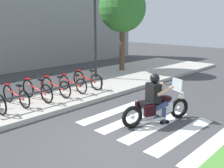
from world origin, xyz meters
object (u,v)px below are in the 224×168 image
(bicycle_3, at_px, (56,87))
(bicycle_4, at_px, (72,83))
(bicycle_1, at_px, (16,95))
(bike_rack, at_px, (55,89))
(rider, at_px, (156,95))
(bicycle_2, at_px, (37,90))
(motorcycle, at_px, (158,107))
(tree_near_rack, at_px, (122,9))
(street_lamp, at_px, (95,27))
(bicycle_5, at_px, (87,80))

(bicycle_3, xyz_separation_m, bicycle_4, (0.75, 0.00, -0.02))
(bicycle_1, distance_m, bike_rack, 1.26)
(bicycle_4, bearing_deg, rider, -91.27)
(rider, relative_size, bicycle_2, 0.83)
(motorcycle, relative_size, bicycle_1, 1.34)
(rider, height_order, bicycle_1, rider)
(bicycle_2, relative_size, tree_near_rack, 0.36)
(bicycle_1, height_order, bike_rack, bicycle_1)
(rider, xyz_separation_m, bicycle_1, (-2.17, 3.85, -0.33))
(bike_rack, height_order, street_lamp, street_lamp)
(bicycle_1, xyz_separation_m, bicycle_5, (3.01, -0.00, 0.02))
(rider, relative_size, bicycle_1, 0.91)
(bicycle_2, distance_m, bicycle_5, 2.25)
(bicycle_1, distance_m, street_lamp, 5.23)
(bicycle_2, bearing_deg, bicycle_4, 0.04)
(bike_rack, bearing_deg, bicycle_3, 55.89)
(bicycle_1, height_order, bicycle_2, bicycle_2)
(bicycle_1, relative_size, bicycle_5, 0.96)
(bicycle_1, xyz_separation_m, bicycle_4, (2.25, 0.00, -0.00))
(bicycle_1, height_order, bicycle_5, bicycle_5)
(bicycle_5, height_order, tree_near_rack, tree_near_rack)
(bicycle_3, relative_size, tree_near_rack, 0.35)
(rider, distance_m, bike_rack, 3.46)
(bicycle_2, distance_m, bicycle_3, 0.75)
(bicycle_2, xyz_separation_m, bicycle_3, (0.75, 0.00, -0.01))
(bicycle_2, xyz_separation_m, street_lamp, (3.89, 1.28, 2.03))
(rider, xyz_separation_m, bicycle_5, (0.84, 3.85, -0.31))
(bicycle_2, height_order, street_lamp, street_lamp)
(rider, height_order, street_lamp, street_lamp)
(bicycle_2, xyz_separation_m, bicycle_5, (2.25, -0.00, -0.00))
(bicycle_3, relative_size, bicycle_4, 1.04)
(rider, distance_m, bicycle_5, 3.95)
(bicycle_1, xyz_separation_m, bicycle_3, (1.50, -0.00, 0.01))
(rider, relative_size, bike_rack, 0.33)
(bicycle_2, distance_m, tree_near_rack, 7.09)
(bicycle_3, height_order, bike_rack, bicycle_3)
(motorcycle, xyz_separation_m, bicycle_5, (0.76, 3.88, 0.05))
(bicycle_1, height_order, bicycle_4, bicycle_1)
(bicycle_4, relative_size, street_lamp, 0.38)
(bicycle_5, bearing_deg, bicycle_1, 179.98)
(motorcycle, xyz_separation_m, rider, (-0.07, 0.03, 0.36))
(motorcycle, bearing_deg, bicycle_3, 100.79)
(rider, distance_m, bicycle_1, 4.43)
(rider, height_order, bicycle_3, rider)
(bicycle_1, relative_size, bicycle_2, 0.92)
(bicycle_3, distance_m, street_lamp, 3.96)
(bicycle_5, height_order, street_lamp, street_lamp)
(bicycle_2, xyz_separation_m, bike_rack, (0.38, -0.55, 0.06))
(motorcycle, distance_m, bicycle_3, 3.95)
(motorcycle, distance_m, street_lamp, 6.05)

